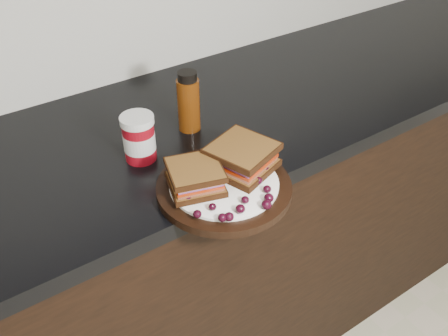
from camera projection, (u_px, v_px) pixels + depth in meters
The scene contains 30 objects.
base_cabinets at pixel (166, 267), 1.49m from camera, with size 3.96×0.58×0.86m, color black.
countertop at pixel (152, 142), 1.21m from camera, with size 3.98×0.60×0.04m, color black.
plate at pixel (224, 188), 1.03m from camera, with size 0.28×0.28×0.02m, color black.
sandwich_left at pixel (195, 177), 0.99m from camera, with size 0.11×0.11×0.05m, color brown, non-canonical shape.
sandwich_right at pixel (242, 157), 1.04m from camera, with size 0.12×0.12×0.06m, color brown, non-canonical shape.
grape_0 at pixel (197, 214), 0.93m from camera, with size 0.02×0.02×0.02m, color black.
grape_1 at pixel (212, 207), 0.95m from camera, with size 0.02×0.02×0.01m, color black.
grape_2 at pixel (222, 218), 0.92m from camera, with size 0.02×0.02×0.02m, color black.
grape_3 at pixel (229, 217), 0.92m from camera, with size 0.02×0.02×0.02m, color black.
grape_4 at pixel (240, 209), 0.94m from camera, with size 0.02×0.02×0.02m, color black.
grape_5 at pixel (245, 200), 0.96m from camera, with size 0.02×0.02×0.01m, color black.
grape_6 at pixel (267, 205), 0.95m from camera, with size 0.02×0.02×0.02m, color black.
grape_7 at pixel (269, 198), 0.97m from camera, with size 0.02×0.02×0.02m, color black.
grape_8 at pixel (267, 189), 0.99m from camera, with size 0.02×0.02×0.02m, color black.
grape_9 at pixel (259, 181), 1.01m from camera, with size 0.02×0.02×0.02m, color black.
grape_10 at pixel (265, 170), 1.04m from camera, with size 0.02×0.02×0.02m, color black.
grape_11 at pixel (261, 171), 1.04m from camera, with size 0.02×0.02×0.02m, color black.
grape_12 at pixel (261, 165), 1.05m from camera, with size 0.02×0.02×0.02m, color black.
grape_13 at pixel (250, 156), 1.08m from camera, with size 0.02×0.02×0.02m, color black.
grape_14 at pixel (235, 155), 1.08m from camera, with size 0.02×0.02×0.02m, color black.
grape_15 at pixel (198, 173), 1.03m from camera, with size 0.02×0.02×0.02m, color black.
grape_16 at pixel (190, 182), 1.01m from camera, with size 0.02×0.02×0.01m, color black.
grape_17 at pixel (187, 184), 1.00m from camera, with size 0.02×0.02×0.02m, color black.
grape_18 at pixel (185, 195), 0.98m from camera, with size 0.02×0.02×0.02m, color black.
grape_19 at pixel (188, 199), 0.97m from camera, with size 0.02×0.02×0.02m, color black.
grape_20 at pixel (205, 182), 1.01m from camera, with size 0.02×0.02×0.02m, color black.
grape_21 at pixel (203, 184), 1.00m from camera, with size 0.01×0.01×0.01m, color black.
grape_22 at pixel (197, 195), 0.98m from camera, with size 0.02×0.02×0.01m, color black.
condiment_jar at pixel (139, 138), 1.09m from camera, with size 0.07×0.07×0.11m, color maroon.
oil_bottle at pixel (188, 101), 1.18m from camera, with size 0.05×0.05×0.15m, color #522508.
Camera 1 is at (-0.42, 0.77, 1.56)m, focal length 40.00 mm.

